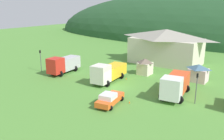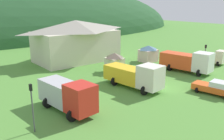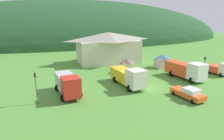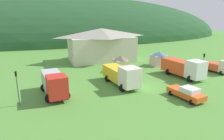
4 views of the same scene
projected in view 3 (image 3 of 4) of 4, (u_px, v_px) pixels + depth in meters
ground_plane at (147, 88)px, 32.45m from camera, size 200.00×200.00×0.00m
forested_hill_backdrop at (77, 40)px, 95.53m from camera, size 154.69×60.00×36.68m
depot_building at (108, 47)px, 49.47m from camera, size 15.60×9.01×7.43m
play_shed_cream at (127, 65)px, 40.71m from camera, size 2.45×2.60×2.99m
play_shed_pink at (162, 61)px, 44.96m from camera, size 3.15×2.74×2.95m
crane_truck_red at (68, 84)px, 29.09m from camera, size 3.55×7.25×3.29m
heavy_rig_striped at (129, 76)px, 32.88m from camera, size 3.79×8.33×3.35m
heavy_rig_white at (186, 70)px, 36.69m from camera, size 4.05×8.22×3.38m
light_truck_cream at (219, 69)px, 39.59m from camera, size 2.95×4.85×2.54m
service_pickup_orange at (188, 93)px, 28.07m from camera, size 2.88×5.20×1.66m
traffic_light_west at (36, 85)px, 25.97m from camera, size 0.20×0.32×4.22m
traffic_light_east at (204, 65)px, 36.62m from camera, size 0.20×0.32×4.10m
traffic_cone_near_pickup at (189, 92)px, 30.62m from camera, size 0.36×0.36×0.59m
traffic_cone_mid_row at (131, 80)px, 36.56m from camera, size 0.36×0.36×0.63m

